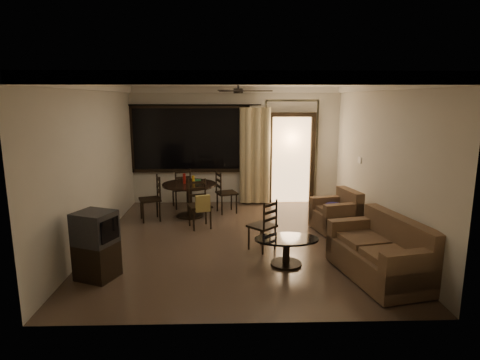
{
  "coord_description": "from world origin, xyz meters",
  "views": [
    {
      "loc": [
        -0.16,
        -6.91,
        2.52
      ],
      "look_at": [
        0.04,
        0.2,
        1.07
      ],
      "focal_mm": 30.0,
      "sensor_mm": 36.0,
      "label": 1
    }
  ],
  "objects_px": {
    "dining_table": "(190,191)",
    "tv_cabinet": "(96,245)",
    "dining_chair_east": "(226,200)",
    "armchair": "(337,214)",
    "dining_chair_south": "(200,213)",
    "dining_chair_north": "(182,196)",
    "side_chair": "(262,235)",
    "sofa": "(383,255)",
    "dining_chair_west": "(151,207)",
    "coffee_table": "(286,247)"
  },
  "relations": [
    {
      "from": "dining_table",
      "to": "tv_cabinet",
      "type": "bearing_deg",
      "value": -108.61
    },
    {
      "from": "dining_chair_east",
      "to": "armchair",
      "type": "xyz_separation_m",
      "value": [
        2.17,
        -1.29,
        0.04
      ]
    },
    {
      "from": "dining_chair_south",
      "to": "tv_cabinet",
      "type": "height_order",
      "value": "tv_cabinet"
    },
    {
      "from": "dining_chair_north",
      "to": "tv_cabinet",
      "type": "xyz_separation_m",
      "value": [
        -0.77,
        -3.78,
        0.21
      ]
    },
    {
      "from": "tv_cabinet",
      "to": "side_chair",
      "type": "height_order",
      "value": "tv_cabinet"
    },
    {
      "from": "dining_chair_south",
      "to": "sofa",
      "type": "bearing_deg",
      "value": -59.22
    },
    {
      "from": "dining_chair_north",
      "to": "sofa",
      "type": "xyz_separation_m",
      "value": [
        3.3,
        -3.88,
        0.06
      ]
    },
    {
      "from": "armchair",
      "to": "dining_chair_west",
      "type": "bearing_deg",
      "value": 155.65
    },
    {
      "from": "dining_chair_east",
      "to": "armchair",
      "type": "height_order",
      "value": "dining_chair_east"
    },
    {
      "from": "coffee_table",
      "to": "side_chair",
      "type": "xyz_separation_m",
      "value": [
        -0.32,
        0.64,
        -0.02
      ]
    },
    {
      "from": "dining_chair_south",
      "to": "tv_cabinet",
      "type": "distance_m",
      "value": 2.6
    },
    {
      "from": "dining_table",
      "to": "dining_chair_north",
      "type": "relative_size",
      "value": 1.22
    },
    {
      "from": "coffee_table",
      "to": "side_chair",
      "type": "bearing_deg",
      "value": 116.26
    },
    {
      "from": "tv_cabinet",
      "to": "dining_table",
      "type": "bearing_deg",
      "value": 93.61
    },
    {
      "from": "coffee_table",
      "to": "armchair",
      "type": "bearing_deg",
      "value": 53.2
    },
    {
      "from": "sofa",
      "to": "dining_chair_south",
      "type": "bearing_deg",
      "value": 127.3
    },
    {
      "from": "dining_chair_south",
      "to": "tv_cabinet",
      "type": "bearing_deg",
      "value": -139.26
    },
    {
      "from": "tv_cabinet",
      "to": "sofa",
      "type": "relative_size",
      "value": 0.56
    },
    {
      "from": "tv_cabinet",
      "to": "sofa",
      "type": "xyz_separation_m",
      "value": [
        4.07,
        -0.1,
        -0.15
      ]
    },
    {
      "from": "tv_cabinet",
      "to": "side_chair",
      "type": "bearing_deg",
      "value": 44.88
    },
    {
      "from": "dining_chair_west",
      "to": "sofa",
      "type": "height_order",
      "value": "dining_chair_west"
    },
    {
      "from": "sofa",
      "to": "dining_table",
      "type": "bearing_deg",
      "value": 121.52
    },
    {
      "from": "dining_chair_west",
      "to": "coffee_table",
      "type": "xyz_separation_m",
      "value": [
        2.53,
        -2.39,
        0.0
      ]
    },
    {
      "from": "tv_cabinet",
      "to": "side_chair",
      "type": "distance_m",
      "value": 2.66
    },
    {
      "from": "dining_chair_west",
      "to": "dining_chair_south",
      "type": "bearing_deg",
      "value": 44.3
    },
    {
      "from": "dining_chair_west",
      "to": "tv_cabinet",
      "type": "xyz_separation_m",
      "value": [
        -0.23,
        -2.78,
        0.21
      ]
    },
    {
      "from": "dining_chair_west",
      "to": "armchair",
      "type": "xyz_separation_m",
      "value": [
        3.76,
        -0.75,
        0.04
      ]
    },
    {
      "from": "side_chair",
      "to": "dining_chair_north",
      "type": "bearing_deg",
      "value": -102.88
    },
    {
      "from": "dining_table",
      "to": "side_chair",
      "type": "height_order",
      "value": "dining_table"
    },
    {
      "from": "dining_chair_west",
      "to": "armchair",
      "type": "relative_size",
      "value": 1.03
    },
    {
      "from": "dining_chair_east",
      "to": "dining_chair_south",
      "type": "distance_m",
      "value": 1.2
    },
    {
      "from": "dining_table",
      "to": "dining_chair_west",
      "type": "bearing_deg",
      "value": -160.91
    },
    {
      "from": "dining_table",
      "to": "dining_chair_north",
      "type": "distance_m",
      "value": 0.83
    },
    {
      "from": "sofa",
      "to": "coffee_table",
      "type": "bearing_deg",
      "value": 147.39
    },
    {
      "from": "dining_chair_east",
      "to": "dining_chair_south",
      "type": "relative_size",
      "value": 1.0
    },
    {
      "from": "dining_chair_east",
      "to": "side_chair",
      "type": "height_order",
      "value": "dining_chair_east"
    },
    {
      "from": "dining_chair_east",
      "to": "dining_chair_south",
      "type": "height_order",
      "value": "same"
    },
    {
      "from": "dining_chair_west",
      "to": "dining_chair_south",
      "type": "xyz_separation_m",
      "value": [
        1.07,
        -0.54,
        0.02
      ]
    },
    {
      "from": "armchair",
      "to": "dining_table",
      "type": "bearing_deg",
      "value": 147.87
    },
    {
      "from": "dining_table",
      "to": "tv_cabinet",
      "type": "relative_size",
      "value": 1.19
    },
    {
      "from": "dining_chair_south",
      "to": "side_chair",
      "type": "xyz_separation_m",
      "value": [
        1.14,
        -1.22,
        -0.04
      ]
    },
    {
      "from": "tv_cabinet",
      "to": "armchair",
      "type": "height_order",
      "value": "tv_cabinet"
    },
    {
      "from": "dining_chair_west",
      "to": "tv_cabinet",
      "type": "relative_size",
      "value": 0.97
    },
    {
      "from": "dining_chair_west",
      "to": "dining_chair_north",
      "type": "distance_m",
      "value": 1.14
    },
    {
      "from": "sofa",
      "to": "armchair",
      "type": "height_order",
      "value": "sofa"
    },
    {
      "from": "side_chair",
      "to": "armchair",
      "type": "bearing_deg",
      "value": 168.93
    },
    {
      "from": "sofa",
      "to": "armchair",
      "type": "xyz_separation_m",
      "value": [
        -0.08,
        2.12,
        -0.02
      ]
    },
    {
      "from": "dining_chair_west",
      "to": "dining_chair_north",
      "type": "height_order",
      "value": "same"
    },
    {
      "from": "dining_chair_south",
      "to": "side_chair",
      "type": "relative_size",
      "value": 1.08
    },
    {
      "from": "dining_chair_north",
      "to": "coffee_table",
      "type": "xyz_separation_m",
      "value": [
        1.99,
        -3.4,
        0.0
      ]
    }
  ]
}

